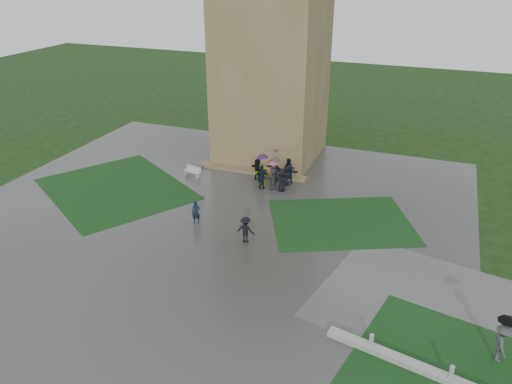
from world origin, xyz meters
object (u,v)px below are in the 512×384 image
(bench, at_px, (193,171))
(pedestrian_path, at_px, (503,339))
(tower, at_px, (272,51))
(pedestrian_mid, at_px, (196,212))
(pedestrian_near, at_px, (246,230))

(bench, height_order, pedestrian_path, pedestrian_path)
(bench, bearing_deg, tower, 71.07)
(pedestrian_mid, height_order, pedestrian_path, pedestrian_path)
(pedestrian_near, bearing_deg, pedestrian_path, 159.69)
(pedestrian_mid, height_order, pedestrian_near, pedestrian_near)
(bench, distance_m, pedestrian_near, 11.06)
(tower, bearing_deg, pedestrian_mid, -91.52)
(tower, xyz_separation_m, pedestrian_path, (17.53, -19.89, -7.81))
(bench, height_order, pedestrian_near, pedestrian_near)
(pedestrian_near, xyz_separation_m, pedestrian_path, (13.97, -5.27, 0.32))
(tower, bearing_deg, pedestrian_near, -76.30)
(pedestrian_near, height_order, pedestrian_path, pedestrian_path)
(bench, relative_size, pedestrian_mid, 0.97)
(pedestrian_path, bearing_deg, pedestrian_near, 159.34)
(pedestrian_mid, distance_m, pedestrian_path, 18.98)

